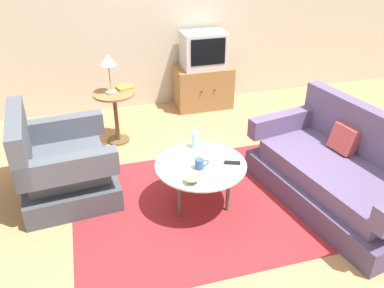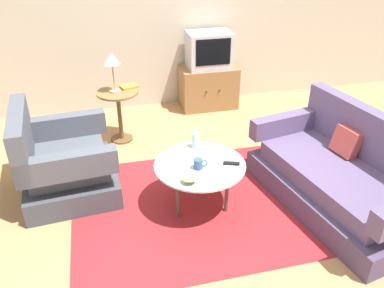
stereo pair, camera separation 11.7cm
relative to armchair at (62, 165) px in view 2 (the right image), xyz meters
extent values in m
plane|color=#AD7F51|center=(1.26, -0.45, -0.31)|extent=(16.00, 16.00, 0.00)
cube|color=#BCB29E|center=(1.26, 2.02, 1.04)|extent=(9.00, 0.12, 2.70)
cube|color=maroon|center=(1.27, -0.55, -0.31)|extent=(2.42, 1.88, 0.00)
cube|color=#3E424B|center=(0.06, 0.01, -0.19)|extent=(0.96, 1.03, 0.24)
cube|color=#4C515B|center=(0.06, 0.01, 0.02)|extent=(0.80, 0.74, 0.18)
cube|color=#4C515B|center=(-0.31, -0.03, 0.36)|extent=(0.22, 0.97, 0.51)
cube|color=#4C515B|center=(0.09, -0.40, 0.23)|extent=(0.89, 0.21, 0.24)
cube|color=#4C515B|center=(0.03, 0.41, 0.23)|extent=(0.89, 0.21, 0.24)
cube|color=#4B3E5C|center=(2.52, -0.85, -0.19)|extent=(1.20, 1.89, 0.24)
cube|color=#5B4C70|center=(2.52, -0.85, 0.02)|extent=(1.01, 1.59, 0.18)
cube|color=#5B4C70|center=(2.89, -0.78, 0.35)|extent=(0.47, 1.75, 0.48)
cube|color=#5B4C70|center=(2.37, -0.06, 0.21)|extent=(0.90, 0.31, 0.21)
cube|color=#C64C47|center=(2.72, -0.61, 0.24)|extent=(0.23, 0.29, 0.28)
cylinder|color=#B2C6C1|center=(1.27, -0.55, 0.15)|extent=(0.85, 0.85, 0.02)
cylinder|color=#4C4742|center=(1.30, -0.29, -0.09)|extent=(0.04, 0.04, 0.46)
cylinder|color=#4C4742|center=(1.03, -0.66, -0.09)|extent=(0.04, 0.04, 0.46)
cylinder|color=#4C4742|center=(1.49, -0.69, -0.09)|extent=(0.04, 0.04, 0.46)
cylinder|color=olive|center=(0.65, 0.96, 0.33)|extent=(0.49, 0.49, 0.02)
cylinder|color=brown|center=(0.65, 0.96, 0.00)|extent=(0.05, 0.05, 0.63)
cylinder|color=brown|center=(0.65, 0.96, -0.30)|extent=(0.27, 0.27, 0.02)
cube|color=olive|center=(1.98, 1.69, -0.01)|extent=(0.80, 0.46, 0.60)
sphere|color=black|center=(1.89, 1.45, 0.02)|extent=(0.02, 0.02, 0.02)
sphere|color=black|center=(2.08, 1.45, 0.02)|extent=(0.02, 0.02, 0.02)
cube|color=#B7B7BC|center=(1.98, 1.70, 0.53)|extent=(0.60, 0.42, 0.50)
cube|color=black|center=(1.98, 1.48, 0.56)|extent=(0.48, 0.01, 0.36)
cylinder|color=#9E937A|center=(0.62, 0.96, 0.35)|extent=(0.13, 0.13, 0.02)
cylinder|color=#9E937A|center=(0.62, 0.96, 0.52)|extent=(0.02, 0.02, 0.32)
cone|color=beige|center=(0.62, 0.96, 0.74)|extent=(0.19, 0.19, 0.13)
cylinder|color=silver|center=(1.30, -0.24, 0.24)|extent=(0.07, 0.07, 0.16)
cone|color=silver|center=(1.30, -0.24, 0.36)|extent=(0.07, 0.07, 0.07)
cylinder|color=#335184|center=(1.23, -0.61, 0.21)|extent=(0.08, 0.08, 0.10)
torus|color=#335184|center=(1.29, -0.61, 0.21)|extent=(0.07, 0.01, 0.07)
cone|color=tan|center=(1.10, -0.81, 0.19)|extent=(0.13, 0.13, 0.05)
cube|color=black|center=(1.54, -0.62, 0.17)|extent=(0.15, 0.09, 0.02)
cube|color=#B2B2B7|center=(1.03, -0.33, 0.17)|extent=(0.10, 0.17, 0.02)
cube|color=olive|center=(0.79, 1.04, 0.35)|extent=(0.23, 0.19, 0.03)
camera|label=1|loc=(0.35, -3.49, 2.13)|focal=37.14mm
camera|label=2|loc=(0.46, -3.52, 2.13)|focal=37.14mm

